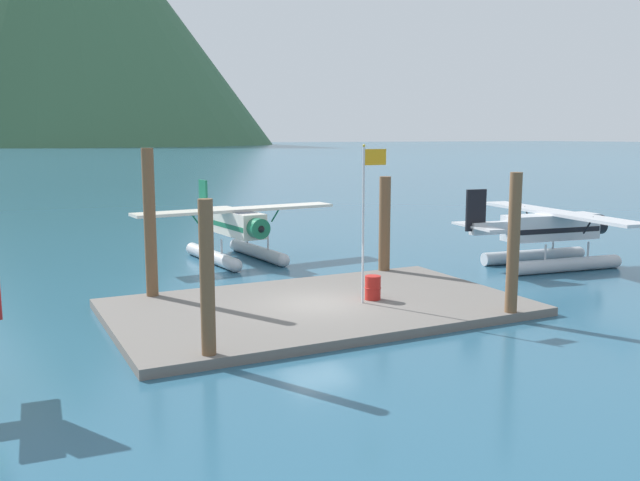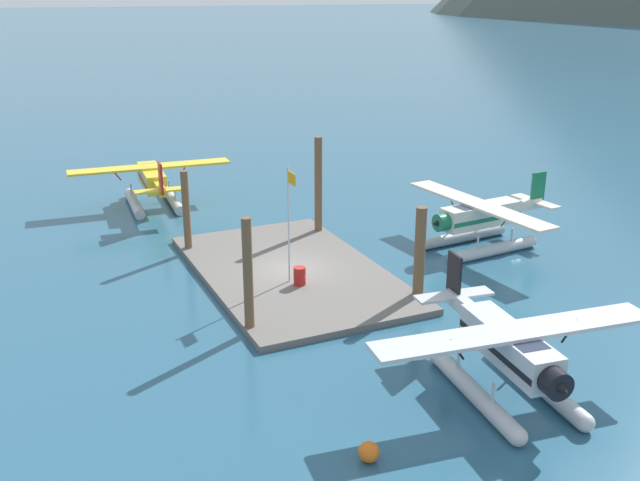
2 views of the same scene
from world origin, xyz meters
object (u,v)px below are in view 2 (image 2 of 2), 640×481
(seaplane_silver_stbd_fwd, at_px, (509,355))
(seaplane_cream_bow_centre, at_px, (480,221))
(fuel_drum, at_px, (300,276))
(mooring_buoy, at_px, (369,452))
(seaplane_yellow_port_aft, at_px, (152,183))
(flagpole, at_px, (289,212))

(seaplane_silver_stbd_fwd, bearing_deg, seaplane_cream_bow_centre, 147.19)
(fuel_drum, xyz_separation_m, mooring_buoy, (12.99, -3.25, -0.41))
(seaplane_cream_bow_centre, relative_size, seaplane_silver_stbd_fwd, 1.00)
(fuel_drum, bearing_deg, seaplane_yellow_port_aft, -169.11)
(fuel_drum, bearing_deg, seaplane_cream_bow_centre, 96.53)
(seaplane_yellow_port_aft, bearing_deg, seaplane_silver_stbd_fwd, 12.27)
(flagpole, relative_size, seaplane_yellow_port_aft, 0.54)
(flagpole, distance_m, seaplane_yellow_port_aft, 16.98)
(fuel_drum, distance_m, seaplane_cream_bow_centre, 11.40)
(mooring_buoy, bearing_deg, fuel_drum, 165.96)
(flagpole, distance_m, seaplane_cream_bow_centre, 11.83)
(flagpole, distance_m, fuel_drum, 3.15)
(mooring_buoy, height_order, seaplane_silver_stbd_fwd, seaplane_silver_stbd_fwd)
(flagpole, bearing_deg, mooring_buoy, -12.41)
(seaplane_cream_bow_centre, xyz_separation_m, seaplane_silver_stbd_fwd, (12.93, -8.34, 0.00))
(flagpole, relative_size, seaplane_silver_stbd_fwd, 0.54)
(seaplane_cream_bow_centre, bearing_deg, seaplane_silver_stbd_fwd, -32.81)
(seaplane_silver_stbd_fwd, bearing_deg, seaplane_yellow_port_aft, -167.73)
(fuel_drum, relative_size, mooring_buoy, 1.34)
(seaplane_silver_stbd_fwd, xyz_separation_m, seaplane_yellow_port_aft, (-28.67, -6.23, 0.00))
(mooring_buoy, bearing_deg, flagpole, 167.59)
(fuel_drum, xyz_separation_m, seaplane_cream_bow_centre, (-1.29, 11.30, 0.84))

